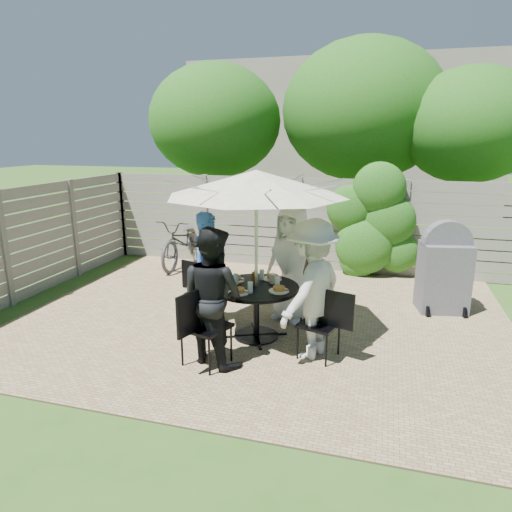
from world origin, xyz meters
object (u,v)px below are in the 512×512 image
(patio_table, at_px, (256,302))
(chair_left, at_px, (204,304))
(chair_back, at_px, (296,297))
(syrup_jug, at_px, (255,278))
(glass_left, at_px, (236,279))
(plate_left, at_px, (235,279))
(glass_front, at_px, (250,287))
(person_back, at_px, (292,264))
(bbq_grill, at_px, (444,271))
(coffee_cup, at_px, (272,279))
(person_front, at_px, (213,296))
(plate_back, at_px, (272,278))
(glass_back, at_px, (262,275))
(chair_right, at_px, (320,338))
(plate_front, at_px, (239,291))
(bicycle, at_px, (184,241))
(person_left, at_px, (210,269))
(plate_right, at_px, (279,290))
(umbrella, at_px, (256,183))
(glass_right, at_px, (277,283))
(person_right, at_px, (312,290))
(chair_front, at_px, (206,342))

(patio_table, distance_m, chair_left, 1.00)
(chair_back, bearing_deg, syrup_jug, -9.39)
(glass_left, bearing_deg, plate_left, 112.02)
(glass_front, bearing_deg, person_back, 73.78)
(glass_front, distance_m, syrup_jug, 0.35)
(bbq_grill, bearing_deg, coffee_cup, -157.13)
(person_front, distance_m, glass_front, 0.58)
(person_back, height_order, plate_back, person_back)
(plate_back, bearing_deg, glass_back, -157.98)
(chair_right, relative_size, glass_back, 6.38)
(plate_front, relative_size, syrup_jug, 1.62)
(person_back, bearing_deg, bicycle, 162.24)
(person_left, bearing_deg, plate_right, -90.00)
(umbrella, relative_size, bbq_grill, 2.09)
(patio_table, relative_size, plate_right, 5.56)
(chair_left, height_order, bicycle, bicycle)
(person_left, height_order, glass_front, person_left)
(glass_front, relative_size, glass_right, 1.00)
(patio_table, relative_size, bicycle, 0.75)
(plate_front, distance_m, plate_right, 0.51)
(person_back, bearing_deg, glass_back, -100.42)
(glass_front, distance_m, bbq_grill, 3.17)
(plate_front, bearing_deg, plate_left, 113.28)
(plate_left, bearing_deg, person_right, -21.72)
(person_right, xyz_separation_m, plate_left, (-1.11, 0.44, -0.10))
(chair_left, distance_m, glass_right, 1.34)
(glass_right, relative_size, coffee_cup, 1.17)
(chair_back, distance_m, plate_right, 1.13)
(umbrella, height_order, person_left, umbrella)
(chair_back, height_order, glass_back, chair_back)
(chair_right, bearing_deg, person_right, -4.45)
(glass_left, bearing_deg, umbrella, 0.28)
(plate_left, xyz_separation_m, bbq_grill, (2.80, 1.57, -0.11))
(plate_right, bearing_deg, glass_right, 112.02)
(chair_back, distance_m, glass_right, 1.03)
(person_right, bearing_deg, person_left, -90.00)
(plate_front, bearing_deg, chair_right, -1.20)
(chair_front, distance_m, plate_right, 1.13)
(chair_back, bearing_deg, chair_right, 39.30)
(glass_back, bearing_deg, plate_back, 22.02)
(chair_back, relative_size, person_right, 0.57)
(chair_left, height_order, glass_back, glass_back)
(person_front, height_order, glass_back, person_front)
(umbrella, relative_size, plate_back, 11.45)
(umbrella, height_order, chair_left, umbrella)
(person_back, height_order, glass_front, person_back)
(plate_left, height_order, glass_back, glass_back)
(chair_right, bearing_deg, patio_table, -4.93)
(plate_left, xyz_separation_m, coffee_cup, (0.51, 0.03, 0.04))
(person_left, xyz_separation_m, person_right, (1.54, -0.61, 0.04))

